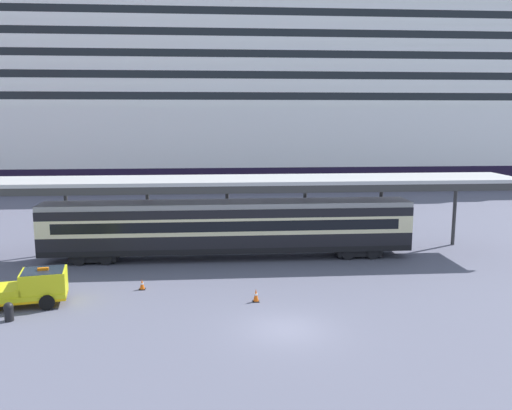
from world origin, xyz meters
TOP-DOWN VIEW (x-y plane):
  - ground_plane at (0.00, 0.00)m, footprint 400.00×400.00m
  - cruise_ship at (-6.46, 57.33)m, footprint 149.21×24.04m
  - platform_canopy at (-2.39, 13.39)m, footprint 41.56×5.01m
  - train_carriage at (-2.39, 12.95)m, footprint 25.86×2.81m
  - service_truck at (-13.48, 4.29)m, footprint 5.49×2.98m
  - traffic_cone_near at (-1.13, 3.87)m, footprint 0.36×0.36m
  - traffic_cone_mid at (-7.63, 6.45)m, footprint 0.36×0.36m
  - quay_bollard at (-13.58, 2.11)m, footprint 0.48×0.48m

SIDE VIEW (x-z plane):
  - ground_plane at x=0.00m, z-range 0.00..0.00m
  - traffic_cone_mid at x=-7.63m, z-range -0.01..0.62m
  - traffic_cone_near at x=-1.13m, z-range -0.01..0.72m
  - quay_bollard at x=-13.58m, z-range 0.04..1.00m
  - service_truck at x=-13.48m, z-range -0.02..2.00m
  - train_carriage at x=-2.39m, z-range 0.26..4.37m
  - platform_canopy at x=-2.39m, z-range 2.56..8.26m
  - cruise_ship at x=-6.46m, z-range -6.29..31.11m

